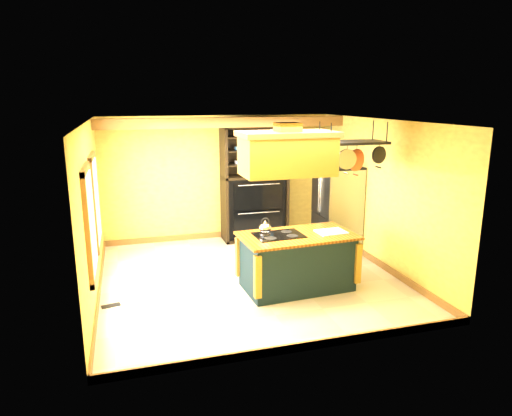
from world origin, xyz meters
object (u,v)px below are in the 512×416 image
kitchen_island (297,261)px  range_hood (287,152)px  refrigerator (337,211)px  hutch (254,196)px  pot_rack (352,148)px

kitchen_island → range_hood: 1.80m
kitchen_island → refrigerator: (1.46, 1.58, 0.37)m
refrigerator → kitchen_island: bearing=-132.9°
hutch → pot_rack: bearing=-74.0°
pot_rack → refrigerator: size_ratio=0.66×
kitchen_island → hutch: bearing=84.7°
pot_rack → refrigerator: 2.21m
kitchen_island → range_hood: range_hood is taller
kitchen_island → refrigerator: refrigerator is taller
range_hood → pot_rack: 1.10m
hutch → range_hood: bearing=-95.6°
pot_rack → refrigerator: bearing=70.5°
range_hood → hutch: (0.28, 2.87, -1.30)m
kitchen_island → pot_rack: 2.03m
range_hood → refrigerator: (1.66, 1.58, -1.42)m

